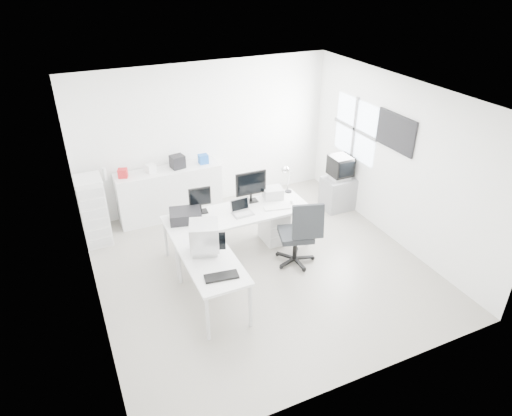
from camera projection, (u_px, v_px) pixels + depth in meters
name	position (u px, v px, depth m)	size (l,w,h in m)	color
floor	(261.00, 267.00, 7.41)	(5.00, 5.00, 0.01)	beige
ceiling	(262.00, 96.00, 6.04)	(5.00, 5.00, 0.01)	white
back_wall	(206.00, 136.00, 8.71)	(5.00, 0.02, 2.80)	white
left_wall	(85.00, 227.00, 5.82)	(0.02, 5.00, 2.80)	white
right_wall	(397.00, 162.00, 7.63)	(0.02, 5.00, 2.80)	white
window	(355.00, 129.00, 8.48)	(0.02, 1.20, 1.10)	white
wall_picture	(396.00, 132.00, 7.45)	(0.04, 0.90, 0.60)	black
main_desk	(238.00, 232.00, 7.65)	(2.40, 0.80, 0.75)	white
side_desk	(213.00, 282.00, 6.47)	(0.70, 1.40, 0.75)	white
drawer_pedestal	(274.00, 225.00, 7.98)	(0.40, 0.50, 0.60)	white
inkjet_printer	(185.00, 216.00, 7.20)	(0.49, 0.38, 0.17)	black
lcd_monitor_small	(200.00, 200.00, 7.36)	(0.36, 0.20, 0.45)	black
lcd_monitor_large	(251.00, 187.00, 7.65)	(0.54, 0.22, 0.56)	black
laptop	(243.00, 209.00, 7.35)	(0.30, 0.31, 0.20)	#B7B7BA
white_keyboard	(277.00, 208.00, 7.58)	(0.45, 0.14, 0.02)	white
white_mouse	(292.00, 202.00, 7.72)	(0.06, 0.06, 0.06)	white
laser_printer	(273.00, 193.00, 7.87)	(0.33, 0.28, 0.19)	silver
desk_lamp	(289.00, 180.00, 7.99)	(0.16, 0.16, 0.48)	silver
crt_monitor	(204.00, 239.00, 6.38)	(0.38, 0.38, 0.44)	#B7B7BA
black_keyboard	(221.00, 276.00, 5.96)	(0.45, 0.18, 0.03)	black
office_chair	(296.00, 231.00, 7.27)	(0.67, 0.67, 1.16)	#2A2C30
tv_cabinet	(338.00, 193.00, 8.98)	(0.59, 0.49, 0.65)	gray
crt_tv	(340.00, 168.00, 8.71)	(0.50, 0.48, 0.45)	black
sideboard	(170.00, 193.00, 8.63)	(1.95, 0.49, 0.97)	white
clutter_box_a	(123.00, 173.00, 8.07)	(0.16, 0.14, 0.16)	red
clutter_box_b	(151.00, 168.00, 8.25)	(0.16, 0.14, 0.16)	white
clutter_box_c	(177.00, 162.00, 8.41)	(0.24, 0.22, 0.24)	black
clutter_box_d	(203.00, 159.00, 8.61)	(0.17, 0.15, 0.17)	#1854AE
clutter_bottle	(105.00, 174.00, 7.98)	(0.07, 0.07, 0.22)	white
filing_cabinet	(94.00, 211.00, 7.78)	(0.43, 0.51, 1.23)	white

